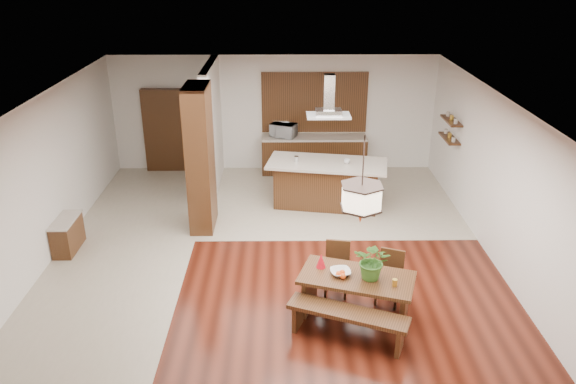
{
  "coord_description": "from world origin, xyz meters",
  "views": [
    {
      "loc": [
        0.2,
        -9.12,
        5.16
      ],
      "look_at": [
        0.3,
        0.0,
        1.25
      ],
      "focal_mm": 35.0,
      "sensor_mm": 36.0,
      "label": 1
    }
  ],
  "objects_px": {
    "hallway_console": "(67,235)",
    "dining_chair_right": "(389,278)",
    "dining_table": "(356,287)",
    "pendant_lantern": "(362,181)",
    "kitchen_island": "(326,183)",
    "fruit_bowl": "(340,272)",
    "range_hood": "(329,96)",
    "microwave": "(283,130)",
    "dining_chair_left": "(337,270)",
    "dining_bench": "(347,325)",
    "island_cup": "(347,161)",
    "foliage_plant": "(373,261)"
  },
  "relations": [
    {
      "from": "hallway_console",
      "to": "dining_chair_right",
      "type": "relative_size",
      "value": 1.01
    },
    {
      "from": "dining_table",
      "to": "dining_chair_right",
      "type": "distance_m",
      "value": 0.67
    },
    {
      "from": "dining_table",
      "to": "hallway_console",
      "type": "bearing_deg",
      "value": 157.42
    },
    {
      "from": "pendant_lantern",
      "to": "dining_table",
      "type": "bearing_deg",
      "value": -45.0
    },
    {
      "from": "hallway_console",
      "to": "kitchen_island",
      "type": "relative_size",
      "value": 0.33
    },
    {
      "from": "fruit_bowl",
      "to": "range_hood",
      "type": "xyz_separation_m",
      "value": [
        0.09,
        4.02,
        1.73
      ]
    },
    {
      "from": "microwave",
      "to": "dining_table",
      "type": "bearing_deg",
      "value": -56.4
    },
    {
      "from": "dining_chair_left",
      "to": "pendant_lantern",
      "type": "relative_size",
      "value": 0.68
    },
    {
      "from": "hallway_console",
      "to": "range_hood",
      "type": "bearing_deg",
      "value": 21.33
    },
    {
      "from": "dining_chair_right",
      "to": "kitchen_island",
      "type": "height_order",
      "value": "kitchen_island"
    },
    {
      "from": "dining_bench",
      "to": "range_hood",
      "type": "xyz_separation_m",
      "value": [
        0.04,
        4.65,
        2.22
      ]
    },
    {
      "from": "dining_chair_left",
      "to": "pendant_lantern",
      "type": "distance_m",
      "value": 1.92
    },
    {
      "from": "fruit_bowl",
      "to": "island_cup",
      "type": "relative_size",
      "value": 2.4
    },
    {
      "from": "island_cup",
      "to": "dining_chair_right",
      "type": "bearing_deg",
      "value": -85.15
    },
    {
      "from": "dining_table",
      "to": "range_hood",
      "type": "relative_size",
      "value": 2.07
    },
    {
      "from": "hallway_console",
      "to": "island_cup",
      "type": "xyz_separation_m",
      "value": [
        5.38,
        1.81,
        0.78
      ]
    },
    {
      "from": "pendant_lantern",
      "to": "kitchen_island",
      "type": "relative_size",
      "value": 0.49
    },
    {
      "from": "range_hood",
      "to": "island_cup",
      "type": "bearing_deg",
      "value": -18.05
    },
    {
      "from": "dining_bench",
      "to": "kitchen_island",
      "type": "xyz_separation_m",
      "value": [
        0.04,
        4.64,
        0.29
      ]
    },
    {
      "from": "dining_table",
      "to": "microwave",
      "type": "xyz_separation_m",
      "value": [
        -1.08,
        6.11,
        0.6
      ]
    },
    {
      "from": "island_cup",
      "to": "dining_table",
      "type": "bearing_deg",
      "value": -93.73
    },
    {
      "from": "dining_bench",
      "to": "dining_chair_right",
      "type": "height_order",
      "value": "dining_chair_right"
    },
    {
      "from": "dining_chair_left",
      "to": "fruit_bowl",
      "type": "xyz_separation_m",
      "value": [
        -0.0,
        -0.56,
        0.3
      ]
    },
    {
      "from": "pendant_lantern",
      "to": "microwave",
      "type": "height_order",
      "value": "pendant_lantern"
    },
    {
      "from": "dining_table",
      "to": "foliage_plant",
      "type": "distance_m",
      "value": 0.53
    },
    {
      "from": "microwave",
      "to": "kitchen_island",
      "type": "bearing_deg",
      "value": -42.09
    },
    {
      "from": "dining_table",
      "to": "pendant_lantern",
      "type": "height_order",
      "value": "pendant_lantern"
    },
    {
      "from": "dining_chair_right",
      "to": "foliage_plant",
      "type": "bearing_deg",
      "value": -107.66
    },
    {
      "from": "hallway_console",
      "to": "fruit_bowl",
      "type": "relative_size",
      "value": 2.91
    },
    {
      "from": "dining_table",
      "to": "dining_bench",
      "type": "distance_m",
      "value": 0.67
    },
    {
      "from": "hallway_console",
      "to": "fruit_bowl",
      "type": "bearing_deg",
      "value": -23.04
    },
    {
      "from": "microwave",
      "to": "dining_bench",
      "type": "bearing_deg",
      "value": -58.84
    },
    {
      "from": "dining_table",
      "to": "dining_bench",
      "type": "bearing_deg",
      "value": -108.13
    },
    {
      "from": "range_hood",
      "to": "island_cup",
      "type": "xyz_separation_m",
      "value": [
        0.41,
        -0.13,
        -1.37
      ]
    },
    {
      "from": "dining_bench",
      "to": "range_hood",
      "type": "height_order",
      "value": "range_hood"
    },
    {
      "from": "dining_bench",
      "to": "dining_table",
      "type": "bearing_deg",
      "value": 71.87
    },
    {
      "from": "foliage_plant",
      "to": "kitchen_island",
      "type": "height_order",
      "value": "foliage_plant"
    },
    {
      "from": "dining_chair_right",
      "to": "pendant_lantern",
      "type": "bearing_deg",
      "value": -125.4
    },
    {
      "from": "dining_chair_left",
      "to": "foliage_plant",
      "type": "height_order",
      "value": "foliage_plant"
    },
    {
      "from": "hallway_console",
      "to": "microwave",
      "type": "bearing_deg",
      "value": 44.57
    },
    {
      "from": "pendant_lantern",
      "to": "microwave",
      "type": "bearing_deg",
      "value": 99.98
    },
    {
      "from": "pendant_lantern",
      "to": "range_hood",
      "type": "bearing_deg",
      "value": 92.14
    },
    {
      "from": "hallway_console",
      "to": "range_hood",
      "type": "distance_m",
      "value": 5.75
    },
    {
      "from": "dining_chair_right",
      "to": "island_cup",
      "type": "distance_m",
      "value": 3.65
    },
    {
      "from": "hallway_console",
      "to": "dining_chair_right",
      "type": "xyz_separation_m",
      "value": [
        5.68,
        -1.77,
        0.12
      ]
    },
    {
      "from": "kitchen_island",
      "to": "island_cup",
      "type": "height_order",
      "value": "island_cup"
    },
    {
      "from": "dining_bench",
      "to": "range_hood",
      "type": "distance_m",
      "value": 5.15
    },
    {
      "from": "dining_chair_left",
      "to": "dining_chair_right",
      "type": "bearing_deg",
      "value": -8.84
    },
    {
      "from": "dining_table",
      "to": "dining_chair_left",
      "type": "xyz_separation_m",
      "value": [
        -0.24,
        0.62,
        -0.07
      ]
    },
    {
      "from": "dining_chair_left",
      "to": "range_hood",
      "type": "distance_m",
      "value": 4.0
    }
  ]
}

